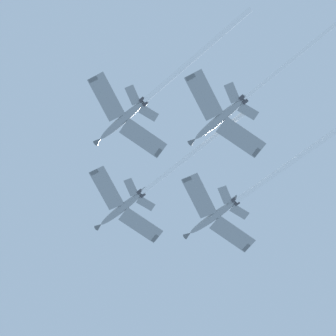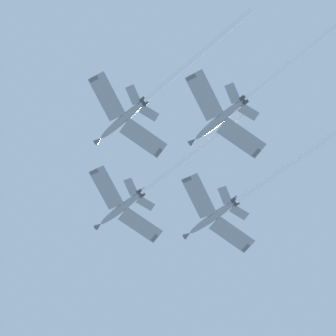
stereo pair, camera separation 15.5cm
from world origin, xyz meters
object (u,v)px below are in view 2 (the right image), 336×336
at_px(jet_left_wing, 147,99).
at_px(jet_right_wing, 240,198).
at_px(jet_slot, 235,107).
at_px(jet_lead, 143,192).

xyz_separation_m(jet_left_wing, jet_right_wing, (22.67, 14.11, -0.08)).
relative_size(jet_right_wing, jet_slot, 1.02).
height_order(jet_left_wing, jet_slot, jet_left_wing).
xyz_separation_m(jet_lead, jet_right_wing, (18.87, -4.62, -3.52)).
bearing_deg(jet_right_wing, jet_left_wing, -148.09).
relative_size(jet_lead, jet_slot, 1.08).
height_order(jet_lead, jet_left_wing, jet_lead).
relative_size(jet_lead, jet_right_wing, 1.06).
height_order(jet_lead, jet_right_wing, jet_lead).
height_order(jet_left_wing, jet_right_wing, jet_right_wing).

